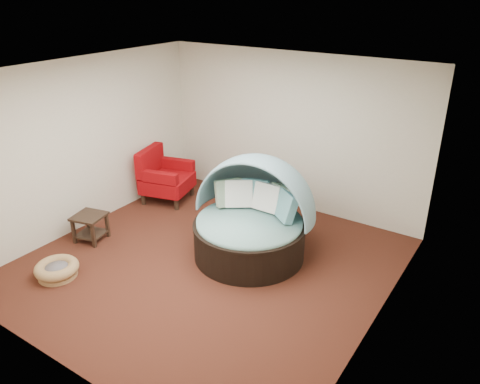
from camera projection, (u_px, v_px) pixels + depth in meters
The scene contains 10 objects.
floor at pixel (208, 263), 6.98m from camera, with size 5.00×5.00×0.00m, color #4C2015.
wall_back at pixel (291, 132), 8.30m from camera, with size 5.00×5.00×0.00m, color beige.
wall_front at pixel (47, 259), 4.51m from camera, with size 5.00×5.00×0.00m, color beige.
wall_left at pixel (84, 145), 7.67m from camera, with size 5.00×5.00×0.00m, color beige.
wall_right at pixel (385, 225), 5.14m from camera, with size 5.00×5.00×0.00m, color beige.
ceiling at pixel (202, 73), 5.83m from camera, with size 5.00×5.00×0.00m, color white.
canopy_daybed at pixel (252, 211), 6.98m from camera, with size 1.96×1.91×1.55m.
pet_basket at pixel (57, 269), 6.63m from camera, with size 0.67×0.67×0.21m.
red_armchair at pixel (164, 177), 8.86m from camera, with size 1.05×1.05×1.01m.
side_table at pixel (90, 224), 7.51m from camera, with size 0.56×0.56×0.45m.
Camera 1 is at (3.68, -4.67, 3.84)m, focal length 35.00 mm.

